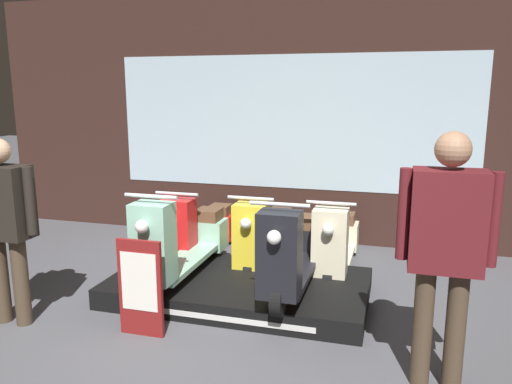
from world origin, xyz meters
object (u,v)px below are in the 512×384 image
object	(u,v)px
scooter_display_right	(293,253)
scooter_backrow_0	(199,232)
scooter_backrow_2	(336,244)
scooter_display_left	(181,243)
person_right_browsing	(446,240)
price_sign_board	(140,288)
scooter_backrow_1	(265,238)
person_left_browsing	(4,216)

from	to	relation	value
scooter_display_right	scooter_backrow_0	distance (m)	1.66
scooter_display_right	scooter_backrow_2	xyz separation A→B (m)	(0.27, 0.99, -0.19)
scooter_backrow_0	scooter_display_left	bearing A→B (deg)	-77.03
scooter_display_right	person_right_browsing	xyz separation A→B (m)	(1.18, -0.94, 0.50)
scooter_display_right	price_sign_board	size ratio (longest dim) A/B	2.11
scooter_backrow_1	price_sign_board	bearing A→B (deg)	-106.79
scooter_backrow_0	scooter_backrow_2	size ratio (longest dim) A/B	1.00
scooter_backrow_2	person_right_browsing	xyz separation A→B (m)	(0.91, -1.93, 0.69)
scooter_backrow_0	scooter_backrow_1	world-z (taller)	same
person_right_browsing	price_sign_board	world-z (taller)	person_right_browsing
scooter_backrow_1	price_sign_board	world-z (taller)	scooter_backrow_1
scooter_backrow_1	scooter_display_left	bearing A→B (deg)	-119.94
scooter_backrow_1	person_right_browsing	size ratio (longest dim) A/B	0.99
scooter_backrow_1	scooter_backrow_2	distance (m)	0.80
scooter_display_right	scooter_backrow_1	bearing A→B (deg)	118.00
scooter_display_right	scooter_backrow_1	distance (m)	1.14
scooter_display_right	scooter_backrow_0	world-z (taller)	scooter_display_right
scooter_backrow_0	price_sign_board	distance (m)	1.84
person_left_browsing	scooter_display_left	bearing A→B (deg)	39.17
price_sign_board	scooter_display_right	bearing A→B (deg)	37.90
price_sign_board	scooter_backrow_1	bearing A→B (deg)	73.21
scooter_backrow_1	person_right_browsing	world-z (taller)	person_right_browsing
person_left_browsing	person_right_browsing	xyz separation A→B (m)	(3.42, 0.00, 0.09)
scooter_backrow_2	price_sign_board	world-z (taller)	scooter_backrow_2
scooter_backrow_0	person_right_browsing	size ratio (longest dim) A/B	0.99
scooter_display_right	price_sign_board	world-z (taller)	scooter_display_right
scooter_backrow_1	person_right_browsing	distance (m)	2.66
scooter_display_right	scooter_backrow_1	xyz separation A→B (m)	(-0.53, 0.99, -0.19)
scooter_backrow_0	person_right_browsing	world-z (taller)	person_right_browsing
scooter_display_left	scooter_backrow_2	size ratio (longest dim) A/B	1.00
scooter_backrow_1	scooter_backrow_2	size ratio (longest dim) A/B	1.00
scooter_backrow_1	person_right_browsing	xyz separation A→B (m)	(1.70, -1.93, 0.69)
scooter_display_right	person_right_browsing	world-z (taller)	person_right_browsing
scooter_backrow_2	scooter_display_right	bearing A→B (deg)	-105.36
scooter_display_right	price_sign_board	bearing A→B (deg)	-142.10
scooter_backrow_1	scooter_backrow_2	world-z (taller)	same
person_right_browsing	scooter_display_left	bearing A→B (deg)	157.58
scooter_backrow_2	person_right_browsing	world-z (taller)	person_right_browsing
scooter_backrow_1	person_right_browsing	bearing A→B (deg)	-48.53
person_left_browsing	person_right_browsing	bearing A→B (deg)	0.00
scooter_backrow_0	person_left_browsing	bearing A→B (deg)	-115.59
scooter_display_right	person_left_browsing	xyz separation A→B (m)	(-2.25, -0.94, 0.41)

